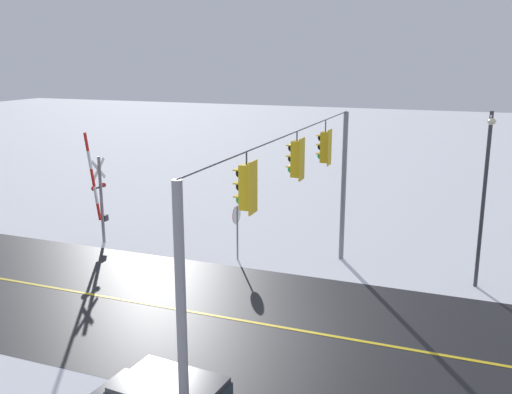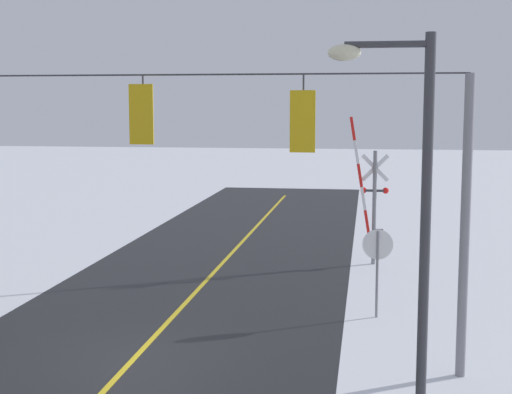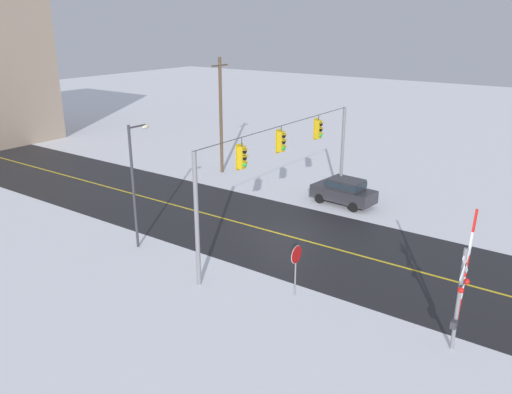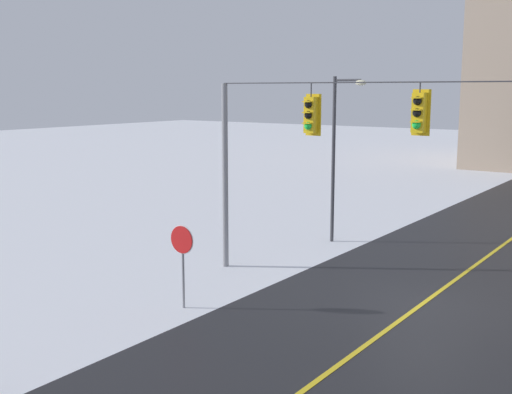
# 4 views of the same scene
# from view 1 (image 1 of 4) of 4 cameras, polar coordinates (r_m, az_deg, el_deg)

# --- Properties ---
(ground_plane) EXTENTS (160.00, 160.00, 0.00)m
(ground_plane) POSITION_cam_1_polar(r_m,az_deg,el_deg) (18.61, 3.47, -12.92)
(ground_plane) COLOR white
(road_asphalt) EXTENTS (9.00, 80.00, 0.01)m
(road_asphalt) POSITION_cam_1_polar(r_m,az_deg,el_deg) (17.97, 22.70, -15.06)
(road_asphalt) COLOR black
(road_asphalt) RESTS_ON ground
(lane_centre_line) EXTENTS (0.14, 72.00, 0.01)m
(lane_centre_line) POSITION_cam_1_polar(r_m,az_deg,el_deg) (17.97, 22.70, -15.04)
(lane_centre_line) COLOR gold
(lane_centre_line) RESTS_ON ground
(signal_span) EXTENTS (14.20, 0.47, 6.22)m
(signal_span) POSITION_cam_1_polar(r_m,az_deg,el_deg) (17.18, 3.69, -0.03)
(signal_span) COLOR gray
(signal_span) RESTS_ON ground
(stop_sign) EXTENTS (0.80, 0.09, 2.35)m
(stop_sign) POSITION_cam_1_polar(r_m,az_deg,el_deg) (23.98, -1.91, -2.31)
(stop_sign) COLOR gray
(stop_sign) RESTS_ON ground
(railroad_crossing) EXTENTS (1.40, 0.31, 5.18)m
(railroad_crossing) POSITION_cam_1_polar(r_m,az_deg,el_deg) (26.96, -15.24, 0.41)
(railroad_crossing) COLOR gray
(railroad_crossing) RESTS_ON ground
(streetlamp_near) EXTENTS (1.39, 0.28, 6.50)m
(streetlamp_near) POSITION_cam_1_polar(r_m,az_deg,el_deg) (21.93, 21.72, 1.11)
(streetlamp_near) COLOR #38383D
(streetlamp_near) RESTS_ON ground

